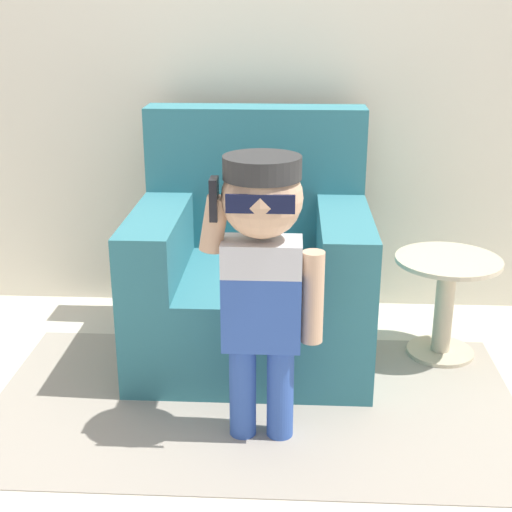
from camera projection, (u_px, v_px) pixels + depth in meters
ground_plane at (251, 349)px, 3.06m from camera, size 10.00×10.00×0.00m
wall_back at (257, 28)px, 3.14m from camera, size 10.00×0.05×2.60m
armchair at (252, 271)px, 2.98m from camera, size 0.94×0.85×0.99m
person_child at (263, 257)px, 2.24m from camera, size 0.40×0.30×0.97m
side_table at (445, 297)px, 2.93m from camera, size 0.43×0.43×0.43m
rug at (255, 402)px, 2.65m from camera, size 1.94×1.09×0.01m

